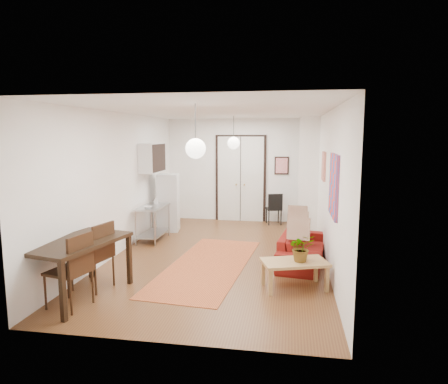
% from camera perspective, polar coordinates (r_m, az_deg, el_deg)
% --- Properties ---
extents(floor, '(7.00, 7.00, 0.00)m').
position_cam_1_polar(floor, '(8.25, -0.64, -9.11)').
color(floor, brown).
rests_on(floor, ground).
extents(ceiling, '(4.20, 7.00, 0.02)m').
position_cam_1_polar(ceiling, '(7.89, -0.68, 11.44)').
color(ceiling, silver).
rests_on(ceiling, wall_back).
extents(wall_back, '(4.20, 0.02, 2.90)m').
position_cam_1_polar(wall_back, '(11.38, 2.42, 3.12)').
color(wall_back, white).
rests_on(wall_back, floor).
extents(wall_front, '(4.20, 0.02, 2.90)m').
position_cam_1_polar(wall_front, '(4.58, -8.35, -4.52)').
color(wall_front, white).
rests_on(wall_front, floor).
extents(wall_left, '(0.02, 7.00, 2.90)m').
position_cam_1_polar(wall_left, '(8.56, -14.65, 1.19)').
color(wall_left, white).
rests_on(wall_left, floor).
extents(wall_right, '(0.02, 7.00, 2.90)m').
position_cam_1_polar(wall_right, '(7.85, 14.61, 0.59)').
color(wall_right, white).
rests_on(wall_right, floor).
extents(double_doors, '(1.44, 0.06, 2.50)m').
position_cam_1_polar(double_doors, '(11.36, 2.38, 1.85)').
color(double_doors, white).
rests_on(double_doors, wall_back).
extents(stub_partition, '(0.50, 0.10, 2.90)m').
position_cam_1_polar(stub_partition, '(10.36, 11.98, 2.45)').
color(stub_partition, white).
rests_on(stub_partition, floor).
extents(wall_cabinet, '(0.35, 1.00, 0.70)m').
position_cam_1_polar(wall_cabinet, '(9.84, -10.23, 4.84)').
color(wall_cabinet, white).
rests_on(wall_cabinet, wall_left).
extents(painting_popart, '(0.05, 1.00, 1.00)m').
position_cam_1_polar(painting_popart, '(6.59, 15.42, 0.91)').
color(painting_popart, red).
rests_on(painting_popart, wall_right).
extents(painting_abstract, '(0.05, 0.50, 0.60)m').
position_cam_1_polar(painting_abstract, '(8.61, 14.06, 3.60)').
color(painting_abstract, beige).
rests_on(painting_abstract, wall_right).
extents(poster_back, '(0.40, 0.03, 0.50)m').
position_cam_1_polar(poster_back, '(11.26, 8.24, 3.76)').
color(poster_back, red).
rests_on(poster_back, wall_back).
extents(print_left, '(0.03, 0.44, 0.54)m').
position_cam_1_polar(print_left, '(10.36, -10.09, 5.28)').
color(print_left, '#8F5B3B').
rests_on(print_left, wall_left).
extents(pendant_back, '(0.30, 0.30, 0.80)m').
position_cam_1_polar(pendant_back, '(9.85, 1.38, 7.01)').
color(pendant_back, silver).
rests_on(pendant_back, ceiling).
extents(pendant_front, '(0.30, 0.30, 0.80)m').
position_cam_1_polar(pendant_front, '(5.92, -4.07, 6.23)').
color(pendant_front, silver).
rests_on(pendant_front, ceiling).
extents(kilim_rug, '(1.69, 3.76, 0.01)m').
position_cam_1_polar(kilim_rug, '(7.68, -2.31, -10.40)').
color(kilim_rug, '#BF5E2F').
rests_on(kilim_rug, floor).
extents(sofa, '(2.05, 1.03, 0.57)m').
position_cam_1_polar(sofa, '(7.95, 11.15, -7.77)').
color(sofa, maroon).
rests_on(sofa, floor).
extents(coffee_table, '(1.15, 0.86, 0.46)m').
position_cam_1_polar(coffee_table, '(6.57, 10.05, -10.17)').
color(coffee_table, tan).
rests_on(coffee_table, floor).
extents(potted_plant, '(0.45, 0.49, 0.44)m').
position_cam_1_polar(potted_plant, '(6.49, 11.00, -7.82)').
color(potted_plant, '#2F5D29').
rests_on(potted_plant, coffee_table).
extents(kitchen_counter, '(0.55, 1.07, 0.82)m').
position_cam_1_polar(kitchen_counter, '(9.46, -10.14, -3.80)').
color(kitchen_counter, '#A4A6A8').
rests_on(kitchen_counter, floor).
extents(bowl, '(0.19, 0.19, 0.05)m').
position_cam_1_polar(bowl, '(9.12, -10.82, -2.16)').
color(bowl, white).
rests_on(bowl, kitchen_counter).
extents(soap_bottle, '(0.08, 0.08, 0.17)m').
position_cam_1_polar(soap_bottle, '(9.62, -9.71, -1.22)').
color(soap_bottle, teal).
rests_on(soap_bottle, kitchen_counter).
extents(fridge, '(0.58, 0.58, 1.46)m').
position_cam_1_polar(fridge, '(10.30, -7.94, -1.51)').
color(fridge, silver).
rests_on(fridge, floor).
extents(dining_table, '(1.23, 1.74, 0.88)m').
position_cam_1_polar(dining_table, '(6.44, -20.21, -7.38)').
color(dining_table, black).
rests_on(dining_table, floor).
extents(dining_chair_near, '(0.62, 0.79, 1.08)m').
position_cam_1_polar(dining_chair_near, '(6.85, -17.90, -7.64)').
color(dining_chair_near, '#331F10').
rests_on(dining_chair_near, floor).
extents(dining_chair_far, '(0.62, 0.79, 1.08)m').
position_cam_1_polar(dining_chair_far, '(6.26, -20.86, -9.27)').
color(dining_chair_far, '#331F10').
rests_on(dining_chair_far, floor).
extents(black_side_chair, '(0.48, 0.49, 0.87)m').
position_cam_1_polar(black_side_chair, '(11.16, 7.16, -1.92)').
color(black_side_chair, black).
rests_on(black_side_chair, floor).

